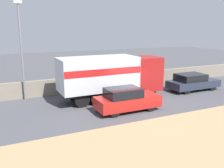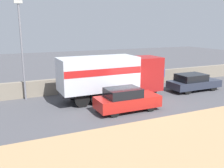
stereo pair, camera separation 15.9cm
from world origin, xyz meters
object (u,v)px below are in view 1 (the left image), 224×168
Objects in this scene: car_sedan_second at (192,82)px; pedestrian at (162,76)px; street_lamp at (21,44)px; car_hatchback at (126,99)px; box_truck at (109,74)px.

car_sedan_second is 2.45× the size of pedestrian.
street_lamp is at bearing 176.95° from pedestrian.
box_truck is at bearing 88.47° from car_hatchback.
car_hatchback is at bearing -43.95° from street_lamp.
pedestrian reaches higher than car_hatchback.
street_lamp reaches higher than box_truck.
box_truck is (5.69, -2.60, -2.17)m from street_lamp.
street_lamp is at bearing 155.46° from box_truck.
street_lamp is 1.57× the size of car_sedan_second.
street_lamp is 3.86× the size of pedestrian.
car_sedan_second is at bearing -61.07° from pedestrian.
box_truck reaches higher than car_hatchback.
car_hatchback is at bearing -142.59° from pedestrian.
pedestrian is (6.18, 1.97, -0.96)m from box_truck.
car_hatchback is at bearing -163.21° from car_sedan_second.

